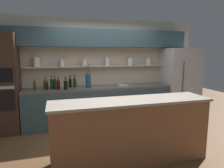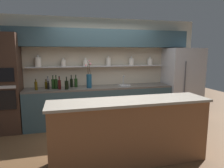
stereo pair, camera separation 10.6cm
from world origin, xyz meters
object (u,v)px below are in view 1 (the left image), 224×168
object	(u,v)px
refrigerator	(180,83)
bottle_oil_0	(35,86)
bottle_wine_5	(52,84)
bottle_wine_9	(58,85)
bottle_wine_7	(55,84)
bottle_wine_2	(66,85)
bottle_wine_8	(75,83)
bottle_sauce_3	(47,86)
bottle_oil_4	(45,85)
oven_tower	(1,84)
bottle_wine_1	(70,83)
bottle_spirit_6	(47,83)
flower_vase	(88,80)
sink_fixture	(123,85)

from	to	relation	value
refrigerator	bottle_oil_0	xyz separation A→B (m)	(-3.71, -0.03, 0.09)
bottle_wine_5	bottle_wine_9	distance (m)	0.18
bottle_oil_0	bottle_wine_7	xyz separation A→B (m)	(0.43, 0.04, 0.02)
bottle_wine_2	bottle_wine_5	xyz separation A→B (m)	(-0.30, 0.18, 0.01)
bottle_wine_5	bottle_wine_8	distance (m)	0.54
bottle_wine_5	bottle_sauce_3	bearing A→B (deg)	-153.65
bottle_wine_2	bottle_oil_4	size ratio (longest dim) A/B	1.31
oven_tower	bottle_wine_2	size ratio (longest dim) A/B	7.44
bottle_oil_4	bottle_oil_0	bearing A→B (deg)	-148.15
bottle_wine_1	bottle_wine_7	size ratio (longest dim) A/B	0.92
bottle_sauce_3	bottle_spirit_6	distance (m)	0.20
oven_tower	flower_vase	world-z (taller)	oven_tower
bottle_spirit_6	bottle_wine_9	bearing A→B (deg)	-44.03
bottle_sauce_3	bottle_spirit_6	world-z (taller)	bottle_spirit_6
bottle_wine_1	bottle_sauce_3	size ratio (longest dim) A/B	1.54
sink_fixture	bottle_wine_5	xyz separation A→B (m)	(-1.73, 0.01, 0.09)
bottle_wine_9	flower_vase	bearing A→B (deg)	3.03
bottle_oil_4	bottle_wine_5	bearing A→B (deg)	-12.41
bottle_oil_0	bottle_oil_4	xyz separation A→B (m)	(0.20, 0.13, -0.01)
bottle_oil_4	bottle_wine_7	world-z (taller)	bottle_wine_7
flower_vase	bottle_wine_7	distance (m)	0.76
bottle_oil_0	flower_vase	bearing A→B (deg)	0.79
bottle_wine_1	bottle_sauce_3	world-z (taller)	bottle_wine_1
bottle_oil_0	bottle_wine_9	xyz separation A→B (m)	(0.51, -0.02, 0.01)
bottle_wine_1	bottle_wine_8	bearing A→B (deg)	-11.08
refrigerator	bottle_wine_5	bearing A→B (deg)	178.96
oven_tower	bottle_spirit_6	xyz separation A→B (m)	(0.92, 0.17, -0.04)
bottle_wine_2	oven_tower	bearing A→B (deg)	173.30
sink_fixture	bottle_oil_4	world-z (taller)	sink_fixture
sink_fixture	bottle_wine_2	world-z (taller)	bottle_wine_2
flower_vase	bottle_wine_7	bearing A→B (deg)	178.15
bottle_wine_5	bottle_wine_9	xyz separation A→B (m)	(0.14, -0.11, -0.00)
oven_tower	bottle_oil_4	size ratio (longest dim) A/B	9.77
bottle_wine_9	bottle_wine_2	bearing A→B (deg)	-23.97
refrigerator	sink_fixture	world-z (taller)	refrigerator
oven_tower	bottle_wine_8	xyz separation A→B (m)	(1.57, 0.13, -0.05)
bottle_wine_1	bottle_wine_7	world-z (taller)	bottle_wine_7
bottle_oil_0	bottle_sauce_3	world-z (taller)	bottle_oil_0
flower_vase	bottle_wine_8	world-z (taller)	flower_vase
refrigerator	oven_tower	distance (m)	4.39
bottle_wine_2	bottle_wine_5	bearing A→B (deg)	148.78
bottle_sauce_3	bottle_wine_7	xyz separation A→B (m)	(0.17, 0.00, 0.04)
refrigerator	bottle_oil_4	world-z (taller)	refrigerator
flower_vase	bottle_wine_5	bearing A→B (deg)	174.79
bottle_wine_5	bottle_wine_7	world-z (taller)	bottle_wine_7
bottle_wine_5	bottle_spirit_6	world-z (taller)	bottle_wine_5
bottle_wine_1	bottle_wine_2	distance (m)	0.33
oven_tower	flower_vase	size ratio (longest dim) A/B	3.25
bottle_sauce_3	bottle_wine_8	xyz separation A→B (m)	(0.63, 0.16, 0.03)
bottle_wine_2	bottle_spirit_6	xyz separation A→B (m)	(-0.42, 0.32, 0.01)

